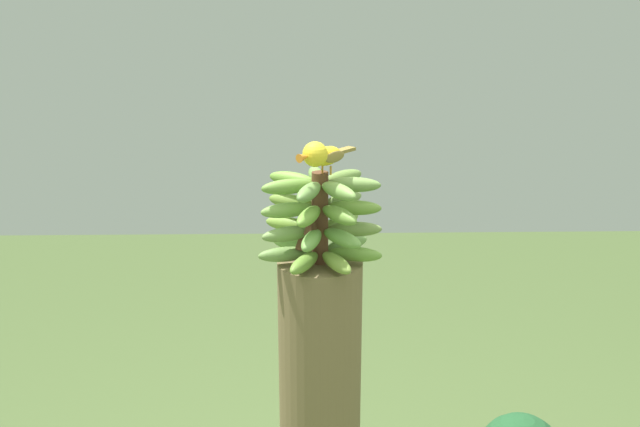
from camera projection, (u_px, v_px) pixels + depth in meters
banana_bunch at (320, 218)px, 1.85m from camera, size 0.30×0.30×0.23m
perched_bird at (321, 155)px, 1.77m from camera, size 0.14×0.16×0.08m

